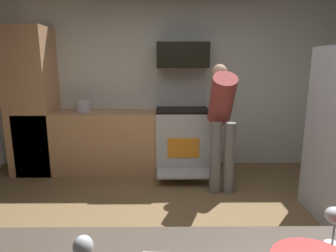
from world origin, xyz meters
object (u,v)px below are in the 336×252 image
wine_glass_mid (336,217)px  stock_pot (83,106)px  person_cook (222,117)px  oven_range (182,138)px  microwave (183,55)px  wine_glass_near (83,249)px

wine_glass_mid → stock_pot: 3.71m
person_cook → oven_range: bearing=125.3°
oven_range → person_cook: person_cook is taller
stock_pot → microwave: bearing=3.2°
microwave → wine_glass_mid: 3.39m
person_cook → stock_pot: (-1.91, 0.66, 0.05)m
wine_glass_near → person_cook: bearing=70.7°
microwave → stock_pot: 1.63m
oven_range → person_cook: bearing=-54.7°
person_cook → wine_glass_near: bearing=-109.3°
microwave → wine_glass_near: size_ratio=4.33×
wine_glass_mid → wine_glass_near: bearing=-167.8°
microwave → wine_glass_mid: bearing=-82.9°
microwave → person_cook: size_ratio=0.47×
wine_glass_near → stock_pot: (-0.95, 3.41, -0.03)m
person_cook → wine_glass_mid: person_cook is taller
oven_range → microwave: size_ratio=2.07×
wine_glass_near → stock_pot: 3.54m
microwave → stock_pot: (-1.45, -0.08, -0.72)m
person_cook → wine_glass_mid: size_ratio=10.06×
person_cook → stock_pot: 2.02m
oven_range → stock_pot: bearing=179.5°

